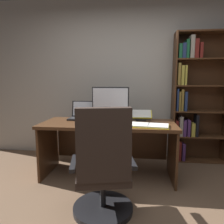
% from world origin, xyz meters
% --- Properties ---
extents(wall_back, '(5.34, 0.12, 2.67)m').
position_xyz_m(wall_back, '(0.00, 2.00, 1.34)').
color(wall_back, '#B2ADA3').
rests_on(wall_back, ground).
extents(desk, '(1.77, 0.71, 0.74)m').
position_xyz_m(desk, '(-0.21, 1.13, 0.54)').
color(desk, '#4C2D19').
rests_on(desk, ground).
extents(bookshelf, '(0.85, 0.28, 2.04)m').
position_xyz_m(bookshelf, '(1.06, 1.78, 1.03)').
color(bookshelf, '#4C2D19').
rests_on(bookshelf, ground).
extents(office_chair, '(0.68, 0.60, 1.07)m').
position_xyz_m(office_chair, '(-0.14, 0.18, 0.45)').
color(office_chair, black).
rests_on(office_chair, ground).
extents(monitor, '(0.53, 0.16, 0.47)m').
position_xyz_m(monitor, '(-0.21, 1.29, 0.98)').
color(monitor, black).
rests_on(monitor, desk).
extents(laptop, '(0.34, 0.30, 0.25)m').
position_xyz_m(laptop, '(-0.64, 1.29, 0.80)').
color(laptop, black).
rests_on(laptop, desk).
extents(keyboard, '(0.42, 0.15, 0.02)m').
position_xyz_m(keyboard, '(-0.21, 0.93, 0.76)').
color(keyboard, black).
rests_on(keyboard, desk).
extents(computer_mouse, '(0.06, 0.10, 0.04)m').
position_xyz_m(computer_mouse, '(-0.51, 0.93, 0.76)').
color(computer_mouse, black).
rests_on(computer_mouse, desk).
extents(reading_stand_with_book, '(0.31, 0.25, 0.13)m').
position_xyz_m(reading_stand_with_book, '(0.23, 1.34, 0.81)').
color(reading_stand_with_book, black).
rests_on(reading_stand_with_book, desk).
extents(open_binder, '(0.52, 0.33, 0.02)m').
position_xyz_m(open_binder, '(0.31, 0.88, 0.76)').
color(open_binder, yellow).
rests_on(open_binder, desk).
extents(notepad, '(0.17, 0.22, 0.01)m').
position_xyz_m(notepad, '(0.07, 1.02, 0.75)').
color(notepad, silver).
rests_on(notepad, desk).
extents(pen, '(0.13, 0.06, 0.01)m').
position_xyz_m(pen, '(0.09, 1.02, 0.76)').
color(pen, maroon).
rests_on(pen, notepad).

